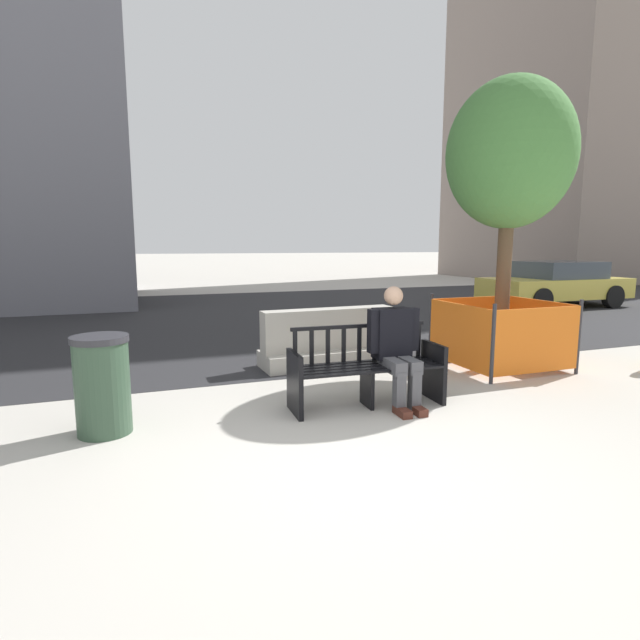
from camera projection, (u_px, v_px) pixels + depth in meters
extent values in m
plane|color=#B7B2A8|center=(354.00, 465.00, 4.03)|extent=(200.00, 200.00, 0.00)
cube|color=#28282B|center=(208.00, 318.00, 12.10)|extent=(120.00, 12.00, 0.01)
cube|color=black|center=(295.00, 383.00, 5.21)|extent=(0.07, 0.51, 0.66)
cube|color=black|center=(433.00, 371.00, 5.70)|extent=(0.07, 0.51, 0.66)
cube|color=black|center=(367.00, 386.00, 5.47)|extent=(0.05, 0.33, 0.45)
cube|color=black|center=(376.00, 372.00, 5.22)|extent=(1.60, 0.14, 0.02)
cube|color=black|center=(372.00, 369.00, 5.33)|extent=(1.60, 0.14, 0.02)
cube|color=black|center=(367.00, 367.00, 5.44)|extent=(1.60, 0.14, 0.02)
cube|color=black|center=(363.00, 364.00, 5.55)|extent=(1.60, 0.14, 0.02)
cube|color=black|center=(359.00, 362.00, 5.65)|extent=(1.60, 0.14, 0.02)
cube|color=black|center=(359.00, 326.00, 5.60)|extent=(1.60, 0.11, 0.04)
cube|color=black|center=(295.00, 348.00, 5.41)|extent=(0.05, 0.03, 0.38)
cube|color=black|center=(312.00, 347.00, 5.47)|extent=(0.05, 0.03, 0.38)
cube|color=black|center=(328.00, 346.00, 5.52)|extent=(0.05, 0.03, 0.38)
cube|color=black|center=(344.00, 345.00, 5.58)|extent=(0.05, 0.03, 0.38)
cube|color=black|center=(359.00, 344.00, 5.63)|extent=(0.05, 0.03, 0.38)
cube|color=black|center=(374.00, 343.00, 5.69)|extent=(0.05, 0.03, 0.38)
cube|color=black|center=(389.00, 342.00, 5.75)|extent=(0.05, 0.03, 0.38)
cube|color=black|center=(404.00, 341.00, 5.80)|extent=(0.05, 0.03, 0.38)
cube|color=black|center=(418.00, 340.00, 5.86)|extent=(0.05, 0.03, 0.38)
cube|color=black|center=(295.00, 354.00, 5.14)|extent=(0.07, 0.46, 0.03)
cube|color=black|center=(435.00, 345.00, 5.64)|extent=(0.07, 0.46, 0.03)
cube|color=black|center=(392.00, 333.00, 5.55)|extent=(0.41, 0.26, 0.56)
sphere|color=tan|center=(394.00, 296.00, 5.47)|extent=(0.21, 0.21, 0.21)
cube|color=#4C4C51|center=(393.00, 365.00, 5.36)|extent=(0.16, 0.45, 0.14)
cube|color=#4C4C51|center=(408.00, 364.00, 5.42)|extent=(0.16, 0.45, 0.14)
cube|color=#4C4C51|center=(399.00, 393.00, 5.24)|extent=(0.11, 0.11, 0.45)
cube|color=#4C4C51|center=(415.00, 391.00, 5.29)|extent=(0.11, 0.11, 0.45)
cube|color=#4C2319|center=(402.00, 412.00, 5.19)|extent=(0.12, 0.26, 0.08)
cube|color=#4C2319|center=(418.00, 410.00, 5.25)|extent=(0.12, 0.26, 0.08)
cube|color=black|center=(373.00, 331.00, 5.44)|extent=(0.10, 0.12, 0.48)
cube|color=black|center=(413.00, 329.00, 5.59)|extent=(0.10, 0.12, 0.48)
cube|color=#ADA89E|center=(328.00, 357.00, 7.39)|extent=(2.03, 0.76, 0.24)
cube|color=#ADA89E|center=(328.00, 329.00, 7.33)|extent=(2.01, 0.38, 0.60)
cylinder|color=brown|center=(503.00, 283.00, 7.12)|extent=(0.20, 0.20, 2.44)
ellipsoid|color=#477F3D|center=(510.00, 154.00, 6.85)|extent=(1.74, 1.74, 2.04)
cylinder|color=#2D2D33|center=(493.00, 344.00, 6.32)|extent=(0.05, 0.05, 1.03)
cylinder|color=#2D2D33|center=(579.00, 337.00, 6.81)|extent=(0.05, 0.05, 1.03)
cylinder|color=#2D2D33|center=(431.00, 327.00, 7.65)|extent=(0.05, 0.05, 1.03)
cylinder|color=#2D2D33|center=(506.00, 322.00, 8.14)|extent=(0.05, 0.05, 1.03)
cube|color=orange|center=(537.00, 340.00, 6.56)|extent=(1.43, 0.03, 0.87)
cube|color=orange|center=(470.00, 324.00, 7.89)|extent=(1.43, 0.03, 0.87)
cube|color=orange|center=(459.00, 335.00, 6.98)|extent=(0.03, 1.43, 0.87)
cube|color=orange|center=(539.00, 329.00, 7.47)|extent=(0.03, 1.43, 0.87)
cube|color=#DBC64C|center=(554.00, 288.00, 14.35)|extent=(4.12, 1.90, 0.56)
cube|color=#38424C|center=(560.00, 270.00, 14.33)|extent=(2.07, 1.65, 0.47)
cylinder|color=black|center=(541.00, 300.00, 13.15)|extent=(0.64, 0.23, 0.64)
cylinder|color=black|center=(497.00, 294.00, 14.78)|extent=(0.64, 0.23, 0.64)
cylinder|color=black|center=(613.00, 297.00, 13.99)|extent=(0.64, 0.23, 0.64)
cylinder|color=black|center=(564.00, 291.00, 15.62)|extent=(0.64, 0.23, 0.64)
cylinder|color=#334C38|center=(103.00, 388.00, 4.66)|extent=(0.49, 0.49, 0.88)
cylinder|color=#2D2D33|center=(99.00, 339.00, 4.59)|extent=(0.52, 0.52, 0.06)
cube|color=gray|center=(605.00, 10.00, 25.39)|extent=(12.20, 10.08, 27.25)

